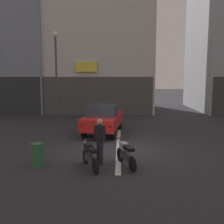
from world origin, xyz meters
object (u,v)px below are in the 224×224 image
Objects in this scene: car_red_crossing_near at (103,118)px; trash_bin at (37,155)px; street_lamp at (56,68)px; motorcycle_black_row_leftmost at (90,155)px; person_by_motorcycles at (100,141)px; motorcycle_silver_row_left_mid at (126,154)px.

car_red_crossing_near reaches higher than trash_bin.
street_lamp is 7.23× the size of trash_bin.
car_red_crossing_near is 5.67m from motorcycle_black_row_leftmost.
car_red_crossing_near is at bearing 92.41° from person_by_motorcycles.
street_lamp reaches higher than motorcycle_silver_row_left_mid.
person_by_motorcycles is (0.31, 0.46, 0.40)m from motorcycle_black_row_leftmost.
car_red_crossing_near is at bearing 102.11° from motorcycle_silver_row_left_mid.
motorcycle_black_row_leftmost is 0.93× the size of person_by_motorcycles.
person_by_motorcycles is 1.96× the size of trash_bin.
trash_bin is (-1.97, -5.54, -0.46)m from car_red_crossing_near.
street_lamp is at bearing 110.38° from motorcycle_black_row_leftmost.
trash_bin is (-3.13, -0.14, -0.03)m from motorcycle_silver_row_left_mid.
motorcycle_black_row_leftmost is (3.26, -8.78, -3.33)m from street_lamp.
car_red_crossing_near is 2.71× the size of motorcycle_silver_row_left_mid.
person_by_motorcycles reaches higher than motorcycle_black_row_leftmost.
car_red_crossing_near is 5.54m from motorcycle_silver_row_left_mid.
trash_bin is at bearing 176.71° from motorcycle_black_row_leftmost.
street_lamp is 3.96× the size of motorcycle_black_row_leftmost.
motorcycle_silver_row_left_mid is at bearing -12.50° from person_by_motorcycles.
car_red_crossing_near is at bearing 89.04° from motorcycle_black_row_leftmost.
person_by_motorcycles is at bearing 55.86° from motorcycle_black_row_leftmost.
street_lamp is at bearing 117.90° from motorcycle_silver_row_left_mid.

